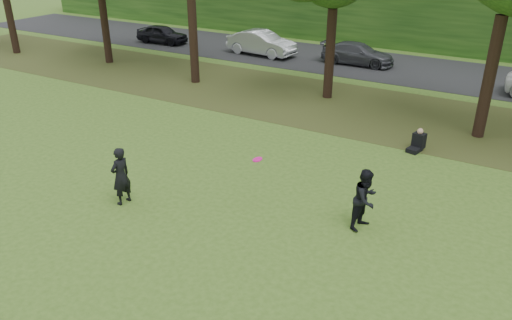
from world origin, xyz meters
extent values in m
plane|color=#395A1C|center=(0.00, 0.00, 0.00)|extent=(120.00, 120.00, 0.00)
cube|color=#3F2E16|center=(0.00, 13.00, 0.01)|extent=(60.00, 7.00, 0.01)
cube|color=black|center=(0.00, 21.00, 0.01)|extent=(70.00, 7.00, 0.02)
cube|color=#163C11|center=(0.00, 27.00, 2.50)|extent=(70.00, 3.00, 5.00)
imported|color=black|center=(-4.30, 1.49, 0.89)|extent=(0.48, 0.68, 1.77)
imported|color=black|center=(2.28, 3.79, 0.86)|extent=(0.83, 0.97, 1.72)
imported|color=black|center=(-17.72, 19.42, 0.64)|extent=(3.75, 1.70, 1.25)
imported|color=#ABADB3|center=(-10.01, 19.85, 0.77)|extent=(4.66, 1.99, 1.49)
imported|color=#3E3F46|center=(-3.93, 20.63, 0.64)|extent=(4.30, 1.79, 1.24)
cylinder|color=#E7138D|center=(-0.51, 2.87, 1.75)|extent=(0.34, 0.34, 0.11)
cube|color=black|center=(2.23, 9.54, 0.08)|extent=(0.52, 0.64, 0.16)
cube|color=black|center=(2.29, 9.81, 0.36)|extent=(0.49, 0.43, 0.56)
sphere|color=tan|center=(2.29, 9.81, 0.72)|extent=(0.22, 0.22, 0.22)
cylinder|color=black|center=(-24.00, 12.40, 2.48)|extent=(0.44, 0.44, 4.96)
cylinder|color=black|center=(-17.00, 13.60, 2.14)|extent=(0.44, 0.44, 4.28)
cylinder|color=black|center=(-10.00, 12.80, 2.54)|extent=(0.44, 0.44, 5.08)
cylinder|color=black|center=(-3.00, 13.90, 2.06)|extent=(0.44, 0.44, 4.12)
cylinder|color=black|center=(4.00, 12.30, 2.31)|extent=(0.44, 0.44, 4.62)
camera|label=1|loc=(5.55, -7.67, 7.45)|focal=35.00mm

